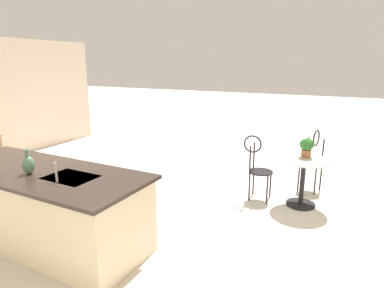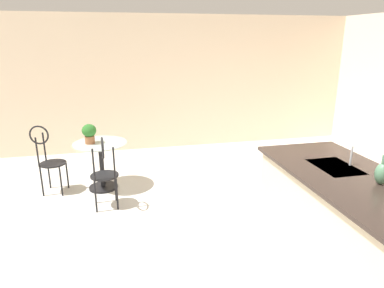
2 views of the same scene
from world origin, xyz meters
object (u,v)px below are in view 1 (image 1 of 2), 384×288
Objects in this scene: potted_plant_on_table at (307,146)px; vase_on_counter at (28,164)px; chair_near_window at (313,158)px; chair_by_island at (257,165)px; bistro_table at (303,178)px.

potted_plant_on_table is 1.02× the size of vase_on_counter.
potted_plant_on_table is at bearing 87.01° from chair_near_window.
vase_on_counter reaches higher than chair_by_island.
bistro_table is 2.78× the size of vase_on_counter.
vase_on_counter is (2.58, 2.67, 0.58)m from bistro_table.
chair_near_window is 0.70m from potted_plant_on_table.
vase_on_counter reaches higher than potted_plant_on_table.
bistro_table is at bearing 87.68° from chair_near_window.
chair_by_island is (0.72, 0.82, 0.00)m from chair_near_window.
chair_by_island is at bearing -125.96° from vase_on_counter.
chair_by_island is at bearing 5.02° from bistro_table.
vase_on_counter is (1.89, 2.61, 0.46)m from chair_by_island.
chair_near_window is at bearing -127.36° from vase_on_counter.
chair_by_island reaches higher than potted_plant_on_table.
vase_on_counter reaches higher than chair_near_window.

